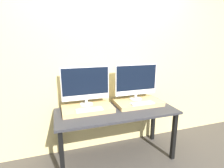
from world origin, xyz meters
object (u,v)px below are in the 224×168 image
(keyboard_left, at_px, (89,109))
(monitor_right, at_px, (136,81))
(monitor_left, at_px, (86,85))
(keyboard_right, at_px, (142,103))

(keyboard_left, relative_size, monitor_right, 0.52)
(keyboard_left, height_order, monitor_right, monitor_right)
(monitor_left, height_order, monitor_right, same)
(keyboard_left, bearing_deg, keyboard_right, 0.00)
(monitor_left, distance_m, monitor_right, 0.73)
(keyboard_left, distance_m, keyboard_right, 0.73)
(keyboard_left, xyz_separation_m, monitor_right, (0.73, 0.21, 0.27))
(keyboard_left, height_order, keyboard_right, same)
(monitor_left, distance_m, keyboard_left, 0.34)
(keyboard_left, distance_m, monitor_right, 0.81)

